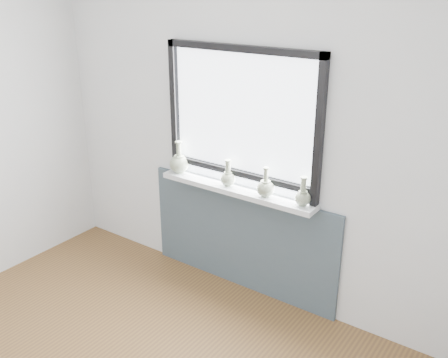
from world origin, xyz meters
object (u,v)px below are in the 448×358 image
Objects in this scene: windowsill at (236,190)px; vase_c at (265,187)px; vase_b at (228,177)px; vase_a at (179,163)px; vase_d at (303,196)px.

windowsill is 0.28m from vase_c.
windowsill is 5.90× the size of vase_c.
vase_c is (0.34, -0.01, 0.00)m from vase_b.
vase_a is 1.12m from vase_d.
windowsill is 6.36× the size of vase_b.
vase_b is 0.98× the size of vase_d.
vase_b is (-0.07, -0.00, 0.09)m from windowsill.
vase_b is at bearing -179.80° from vase_d.
vase_a is 1.27× the size of vase_b.
vase_a is at bearing 179.88° from vase_d.
vase_d is (0.63, 0.00, 0.00)m from vase_b.
vase_d is at bearing -0.21° from windowsill.
vase_a is at bearing 178.81° from vase_c.
vase_a is (-0.56, 0.00, 0.10)m from windowsill.
vase_b is at bearing -176.62° from windowsill.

